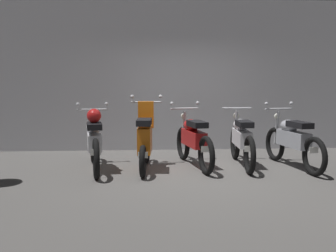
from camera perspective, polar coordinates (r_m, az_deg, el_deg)
ground_plane at (r=6.71m, az=4.28°, el=-6.83°), size 80.00×80.00×0.00m
back_wall at (r=8.98m, az=2.21°, el=7.22°), size 16.00×0.30×3.30m
motorbike_slot_0 at (r=7.00m, az=-10.55°, el=-1.97°), size 0.58×1.94×1.15m
motorbike_slot_1 at (r=6.94m, az=-3.30°, el=-1.93°), size 0.59×1.68×1.29m
motorbike_slot_2 at (r=7.19m, az=3.64°, el=-1.92°), size 0.63×1.93×1.15m
motorbike_slot_3 at (r=7.34m, az=10.51°, el=-1.86°), size 0.56×1.95×1.03m
motorbike_slot_4 at (r=7.42m, az=17.41°, el=-1.95°), size 0.60×1.94×1.15m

